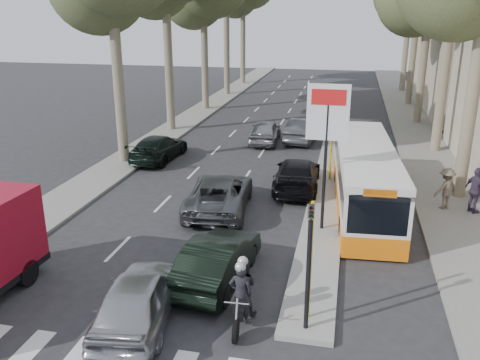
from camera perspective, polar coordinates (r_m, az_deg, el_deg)
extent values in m
plane|color=#28282B|center=(15.76, -4.24, -12.16)|extent=(120.00, 120.00, 0.00)
cube|color=gray|center=(39.05, 18.91, 5.84)|extent=(3.20, 70.00, 0.12)
cube|color=gray|center=(43.40, -3.99, 8.00)|extent=(2.40, 64.00, 0.12)
cube|color=gray|center=(25.25, 9.99, -0.06)|extent=(1.50, 26.00, 0.16)
cylinder|color=yellow|center=(13.53, 7.86, -9.34)|extent=(0.10, 0.10, 3.50)
cylinder|color=yellow|center=(19.03, 9.38, -0.96)|extent=(0.10, 0.10, 3.50)
cylinder|color=yellow|center=(24.77, 10.20, 3.60)|extent=(0.10, 0.10, 3.50)
cylinder|color=black|center=(18.77, 9.52, 1.48)|extent=(0.12, 0.12, 5.20)
cube|color=white|center=(18.29, 9.85, 7.48)|extent=(1.50, 0.10, 2.00)
cube|color=red|center=(18.13, 9.94, 9.15)|extent=(1.20, 0.02, 0.55)
cylinder|color=black|center=(13.16, 7.64, -10.93)|extent=(0.12, 0.12, 3.20)
imported|color=black|center=(12.49, 7.93, -4.93)|extent=(0.16, 0.41, 1.00)
cylinder|color=#6B604C|center=(27.94, -13.46, 10.22)|extent=(0.56, 0.56, 8.40)
cylinder|color=#6B604C|center=(35.27, -8.01, 12.66)|extent=(0.56, 0.56, 8.96)
cylinder|color=#6B604C|center=(42.82, -3.98, 13.26)|extent=(0.56, 0.56, 8.12)
cylinder|color=#6B604C|center=(50.50, -1.51, 14.91)|extent=(0.56, 0.56, 9.52)
cylinder|color=#6B604C|center=(58.33, 0.32, 15.01)|extent=(0.56, 0.56, 8.68)
cylinder|color=#6B604C|center=(23.80, 24.51, 7.66)|extent=(0.56, 0.56, 8.40)
cylinder|color=#6B604C|center=(31.55, 21.98, 11.09)|extent=(0.56, 0.56, 9.24)
cylinder|color=#6B604C|center=(39.47, 19.80, 11.57)|extent=(0.56, 0.56, 7.84)
sphere|color=#474E2C|center=(39.74, 18.98, 18.61)|extent=(5.20, 5.20, 5.20)
cylinder|color=#6B604C|center=(47.34, 18.87, 13.37)|extent=(0.56, 0.56, 8.96)
cylinder|color=#6B604C|center=(55.31, 18.11, 13.78)|extent=(0.56, 0.56, 8.40)
imported|color=#A9ACB2|center=(14.13, -11.33, -12.89)|extent=(2.35, 4.61, 1.50)
imported|color=black|center=(15.84, -2.51, -8.90)|extent=(1.97, 4.60, 1.48)
imported|color=#4D5155|center=(21.26, -2.32, -1.53)|extent=(2.92, 5.47, 1.46)
imported|color=black|center=(23.90, 6.45, 0.65)|extent=(2.18, 5.03, 1.44)
imported|color=#929499|center=(32.21, 2.83, 5.49)|extent=(1.91, 4.38, 1.47)
imported|color=#4B4D52|center=(32.71, 7.13, 5.59)|extent=(2.13, 4.67, 1.48)
imported|color=black|center=(28.77, -9.11, 3.60)|extent=(2.21, 4.91, 1.40)
cylinder|color=black|center=(17.05, -22.83, -9.58)|extent=(0.30, 0.84, 0.83)
cube|color=orange|center=(22.25, 13.65, -1.80)|extent=(2.85, 10.29, 0.80)
cube|color=silver|center=(21.91, 13.86, 0.80)|extent=(2.85, 10.29, 1.33)
cube|color=black|center=(21.83, 13.91, 1.47)|extent=(2.85, 9.88, 0.75)
cube|color=silver|center=(21.64, 14.06, 3.26)|extent=(2.85, 10.29, 0.27)
cube|color=black|center=(17.13, 15.22, -3.90)|extent=(1.94, 0.18, 1.33)
cube|color=orange|center=(16.86, 15.45, -1.46)|extent=(1.06, 0.13, 0.28)
cylinder|color=black|center=(19.19, 11.42, -5.27)|extent=(0.30, 0.86, 0.85)
cylinder|color=black|center=(19.41, 17.26, -5.49)|extent=(0.30, 0.86, 0.85)
cylinder|color=black|center=(25.08, 10.87, 0.53)|extent=(0.30, 0.86, 0.85)
cylinder|color=black|center=(25.25, 15.34, 0.31)|extent=(0.30, 0.86, 0.85)
cylinder|color=black|center=(13.40, -0.49, -16.57)|extent=(0.14, 0.66, 0.66)
cylinder|color=black|center=(14.67, 0.50, -13.14)|extent=(0.14, 0.66, 0.66)
cylinder|color=silver|center=(13.24, -0.44, -15.02)|extent=(0.09, 0.41, 0.82)
cube|color=black|center=(14.00, 0.07, -14.21)|extent=(0.27, 0.78, 0.31)
cube|color=black|center=(13.68, -0.07, -13.69)|extent=(0.34, 0.48, 0.23)
cube|color=black|center=(14.14, 0.26, -12.80)|extent=(0.33, 0.68, 0.12)
cylinder|color=silver|center=(13.11, -0.40, -13.67)|extent=(0.64, 0.08, 0.04)
imported|color=black|center=(13.76, 0.07, -12.63)|extent=(0.65, 0.45, 1.73)
imported|color=black|center=(14.14, 0.32, -11.96)|extent=(0.81, 0.49, 1.62)
sphere|color=#B2B2B7|center=(13.31, 0.03, -9.75)|extent=(0.29, 0.29, 0.29)
sphere|color=#B2B2B7|center=(13.72, 0.31, -9.13)|extent=(0.29, 0.29, 0.29)
imported|color=#42344E|center=(22.69, 24.96, -1.07)|extent=(1.05, 1.24, 1.92)
imported|color=#6A5E4F|center=(22.72, 22.11, -0.87)|extent=(1.21, 1.08, 1.75)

